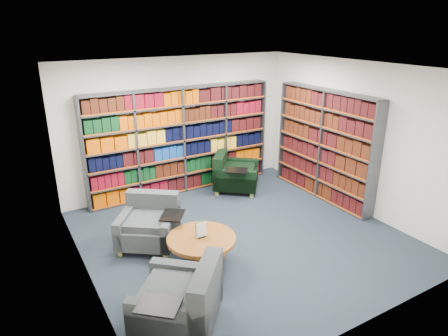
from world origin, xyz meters
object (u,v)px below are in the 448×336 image
chair_green_right (232,175)px  coffee_table (202,243)px  chair_teal_left (150,225)px  chair_teal_front (184,302)px

chair_green_right → coffee_table: size_ratio=1.24×
chair_teal_left → chair_teal_front: chair_teal_front is taller
chair_teal_left → chair_green_right: bearing=27.8°
chair_teal_left → coffee_table: bearing=-68.0°
chair_teal_left → coffee_table: size_ratio=1.21×
chair_green_right → coffee_table: (-1.92, -2.26, 0.05)m
chair_teal_left → coffee_table: (0.42, -1.03, 0.06)m
chair_teal_front → chair_teal_left: bearing=80.7°
chair_green_right → chair_teal_front: 4.22m
chair_teal_front → coffee_table: bearing=53.3°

